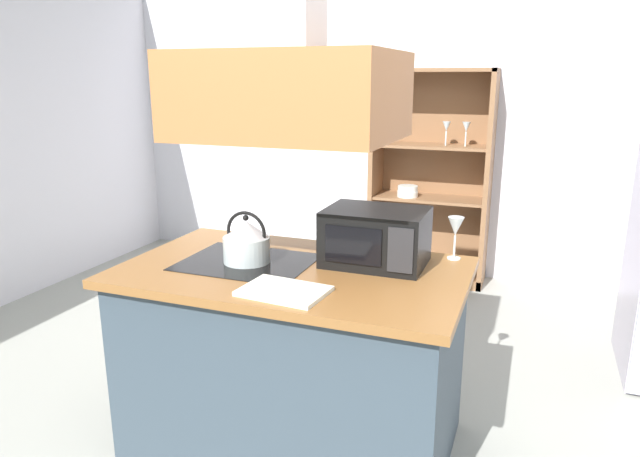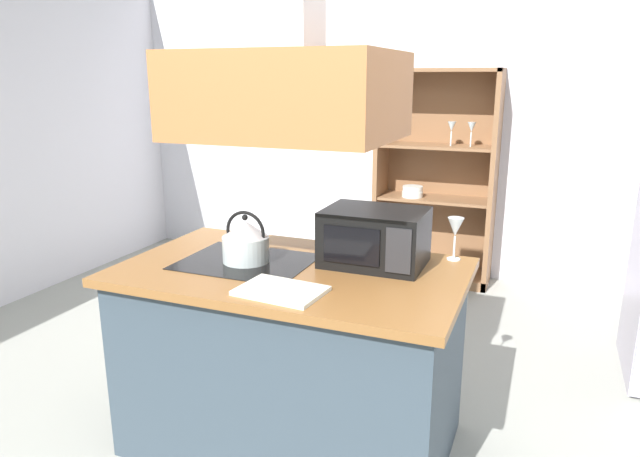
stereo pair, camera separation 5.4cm
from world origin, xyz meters
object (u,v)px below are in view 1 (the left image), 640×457
Objects in this scene: cutting_board at (284,291)px; dish_cabinet at (430,189)px; kettle at (246,241)px; microwave at (376,237)px; wine_glass_on_counter at (456,228)px.

dish_cabinet is at bearing 88.82° from cutting_board.
kettle is 0.72× the size of cutting_board.
microwave is at bearing -85.76° from dish_cabinet.
kettle is at bearing 137.26° from cutting_board.
wine_glass_on_counter is (0.90, 0.40, 0.05)m from kettle.
kettle is 0.60m from microwave.
dish_cabinet is 8.80× the size of wine_glass_on_counter.
microwave is 2.23× the size of wine_glass_on_counter.
kettle is at bearing -98.30° from dish_cabinet.
dish_cabinet is 2.32m from wine_glass_on_counter.
dish_cabinet is 2.69m from kettle.
wine_glass_on_counter is at bearing 23.88° from kettle.
microwave is at bearing 18.93° from kettle.
cutting_board is at bearing -129.43° from wine_glass_on_counter.
cutting_board is 1.65× the size of wine_glass_on_counter.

